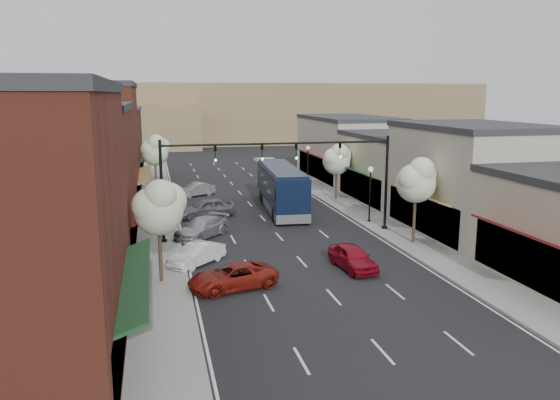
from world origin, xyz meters
TOP-DOWN VIEW (x-y plane):
  - ground at (0.00, 0.00)m, footprint 160.00×160.00m
  - sidewalk_left at (-8.40, 18.50)m, footprint 2.80×73.00m
  - sidewalk_right at (8.40, 18.50)m, footprint 2.80×73.00m
  - curb_left at (-7.00, 18.50)m, footprint 0.25×73.00m
  - curb_right at (7.00, 18.50)m, footprint 0.25×73.00m
  - bldg_left_midnear at (-14.23, 6.00)m, footprint 10.14×14.10m
  - bldg_left_midfar at (-14.24, 20.00)m, footprint 10.14×14.10m
  - bldg_left_far at (-14.22, 36.00)m, footprint 10.14×18.10m
  - bldg_right_midnear at (13.72, 6.00)m, footprint 9.14×12.10m
  - bldg_right_midfar at (13.70, 18.00)m, footprint 9.14×12.10m
  - bldg_right_far at (13.71, 32.00)m, footprint 9.14×16.10m
  - hill_far at (0.00, 90.00)m, footprint 120.00×30.00m
  - hill_near at (-25.00, 78.00)m, footprint 50.00×20.00m
  - signal_mast_right at (5.62, 8.00)m, footprint 8.22×0.46m
  - signal_mast_left at (-5.62, 8.00)m, footprint 8.22×0.46m
  - tree_right_near at (8.35, 3.94)m, footprint 2.85×2.65m
  - tree_right_far at (8.35, 19.94)m, footprint 2.85×2.65m
  - tree_left_near at (-8.25, -0.06)m, footprint 2.85×2.65m
  - tree_left_far at (-8.25, 25.94)m, footprint 2.85×2.65m
  - lamp_post_near at (7.80, 10.50)m, footprint 0.44×0.44m
  - lamp_post_far at (7.80, 28.00)m, footprint 0.44×0.44m
  - coach_bus at (2.20, 16.81)m, footprint 3.60×12.55m
  - red_hatchback at (2.48, -0.01)m, footprint 2.05×4.25m
  - parked_car_a at (-4.72, -1.65)m, footprint 5.03×3.20m
  - parked_car_b at (-6.20, 2.85)m, footprint 3.74×3.69m
  - parked_car_c at (-5.37, 9.06)m, footprint 4.63×4.87m
  - parked_car_d at (-4.43, 15.37)m, footprint 4.93×2.76m
  - parked_car_e at (-4.54, 25.10)m, footprint 4.11×3.14m

SIDE VIEW (x-z plane):
  - ground at x=0.00m, z-range 0.00..0.00m
  - curb_left at x=-7.00m, z-range -0.01..0.16m
  - curb_right at x=7.00m, z-range -0.01..0.16m
  - sidewalk_left at x=-8.40m, z-range 0.00..0.15m
  - sidewalk_right at x=8.40m, z-range 0.00..0.15m
  - parked_car_b at x=-6.20m, z-range 0.00..1.28m
  - parked_car_a at x=-4.72m, z-range 0.00..1.29m
  - parked_car_e at x=-4.54m, z-range 0.00..1.30m
  - parked_car_c at x=-5.37m, z-range 0.00..1.39m
  - red_hatchback at x=2.48m, z-range 0.00..1.40m
  - parked_car_d at x=-4.43m, z-range 0.00..1.58m
  - coach_bus at x=2.20m, z-range 0.08..3.86m
  - lamp_post_near at x=7.80m, z-range 0.79..5.23m
  - lamp_post_far at x=7.80m, z-range 0.79..5.23m
  - bldg_right_midfar at x=13.70m, z-range -0.03..6.37m
  - bldg_right_far at x=13.71m, z-range -0.04..7.36m
  - bldg_right_midnear at x=13.72m, z-range -0.04..7.86m
  - tree_right_far at x=8.35m, z-range 1.28..6.70m
  - hill_near at x=-25.00m, z-range 0.00..8.00m
  - bldg_left_far at x=-14.22m, z-range -0.04..8.36m
  - tree_left_near at x=-8.25m, z-range 1.38..7.07m
  - tree_right_near at x=8.35m, z-range 1.47..7.43m
  - tree_left_far at x=-8.25m, z-range 1.54..7.67m
  - signal_mast_right at x=5.62m, z-range 1.12..8.12m
  - signal_mast_left at x=-5.62m, z-range 1.12..8.12m
  - bldg_left_midnear at x=-14.23m, z-range -0.04..9.36m
  - bldg_left_midfar at x=-14.24m, z-range -0.05..10.85m
  - hill_far at x=0.00m, z-range 0.00..12.00m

